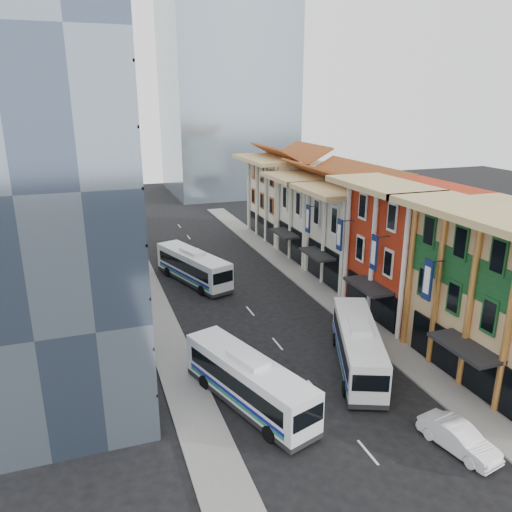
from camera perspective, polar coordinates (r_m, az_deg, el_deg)
name	(u,v)px	position (r m, az deg, el deg)	size (l,w,h in m)	color
ground	(377,464)	(30.64, 13.72, -22.08)	(200.00, 200.00, 0.00)	black
sidewalk_right	(330,299)	(50.77, 8.50, -4.88)	(3.00, 90.00, 0.15)	slate
sidewalk_left	(161,323)	(45.88, -10.86, -7.54)	(3.00, 90.00, 0.15)	slate
shophouse_red	(413,251)	(47.68, 17.48, 0.54)	(8.00, 10.00, 12.00)	#AB2B13
shophouse_cream_near	(358,236)	(55.51, 11.62, 2.28)	(8.00, 9.00, 10.00)	silver
shophouse_cream_mid	(321,218)	(63.14, 7.48, 4.34)	(8.00, 9.00, 10.00)	silver
shophouse_cream_far	(289,199)	(72.34, 3.77, 6.55)	(8.00, 12.00, 11.00)	silver
office_tower	(33,163)	(38.67, -24.16, 9.68)	(12.00, 26.00, 30.00)	#44546C
office_block_far	(66,209)	(62.56, -20.93, 5.08)	(10.00, 18.00, 14.00)	gray
bus_left_near	(248,380)	(33.38, -0.88, -14.03)	(2.65, 11.31, 3.63)	silver
bus_left_far	(193,266)	(54.73, -7.20, -1.14)	(2.73, 11.66, 3.74)	silver
bus_right	(358,345)	(38.27, 11.56, -9.96)	(2.70, 11.53, 3.70)	silver
sedan_right	(459,438)	(32.46, 22.15, -18.69)	(1.67, 4.78, 1.58)	white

